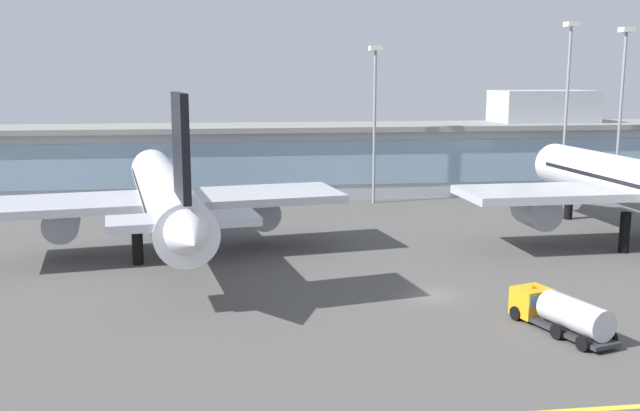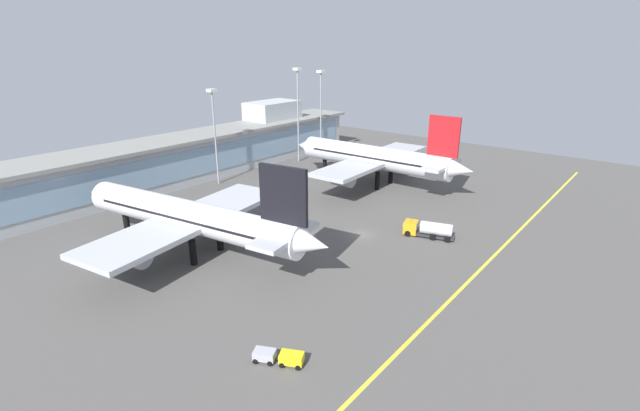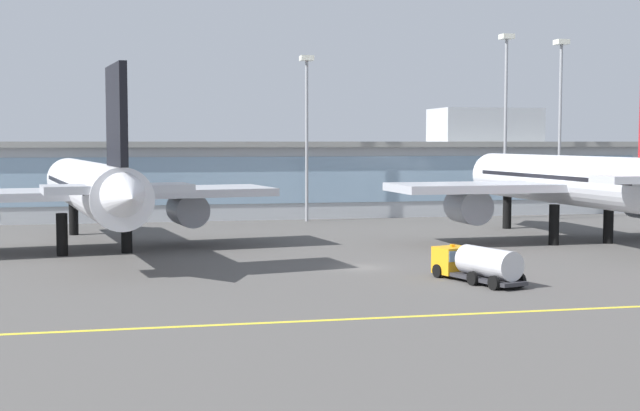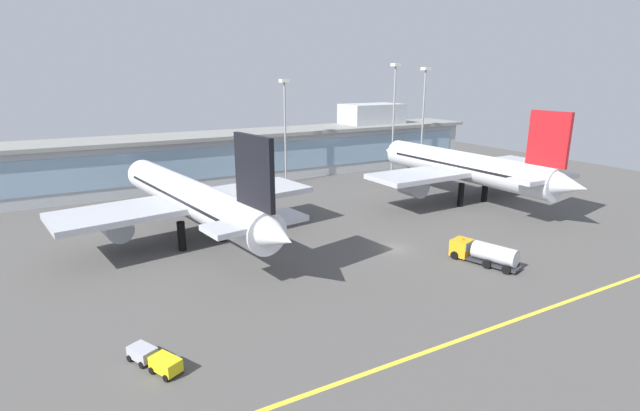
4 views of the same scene
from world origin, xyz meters
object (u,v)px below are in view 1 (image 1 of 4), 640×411
Objects in this scene: airliner_near_right at (640,186)px; fuel_tanker_truck at (559,311)px; apron_light_mast_west at (375,101)px; apron_light_mast_east at (622,90)px; airliner_near_left at (165,196)px; apron_light_mast_centre at (568,87)px.

airliner_near_right reaches higher than fuel_tanker_truck.
apron_light_mast_west is 0.89× the size of apron_light_mast_east.
airliner_near_right is (51.85, -2.56, 0.35)m from airliner_near_left.
apron_light_mast_centre reaches higher than apron_light_mast_west.
apron_light_mast_west reaches higher than fuel_tanker_truck.
fuel_tanker_truck is 0.41× the size of apron_light_mast_west.
airliner_near_right is at bearing -57.26° from fuel_tanker_truck.
apron_light_mast_east is (7.30, -2.52, -0.48)m from apron_light_mast_centre.
airliner_near_left is at bearing -159.11° from apron_light_mast_east.
fuel_tanker_truck is at bearing 137.61° from airliner_near_right.
apron_light_mast_west reaches higher than airliner_near_left.
apron_light_mast_east is at bearing -27.30° from airliner_near_right.
apron_light_mast_centre is at bearing -1.77° from apron_light_mast_west.
fuel_tanker_truck is at bearing -140.83° from airliner_near_left.
apron_light_mast_centre is (29.26, -0.90, 1.97)m from apron_light_mast_west.
apron_light_mast_west is (28.25, 28.16, 8.75)m from airliner_near_left.
airliner_near_left is 40.84m from apron_light_mast_west.
airliner_near_left reaches higher than fuel_tanker_truck.
apron_light_mast_west is at bearing 174.65° from apron_light_mast_east.
apron_light_mast_centre reaches higher than airliner_near_left.
airliner_near_left is 5.50× the size of fuel_tanker_truck.
apron_light_mast_east is at bearing -19.04° from apron_light_mast_centre.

